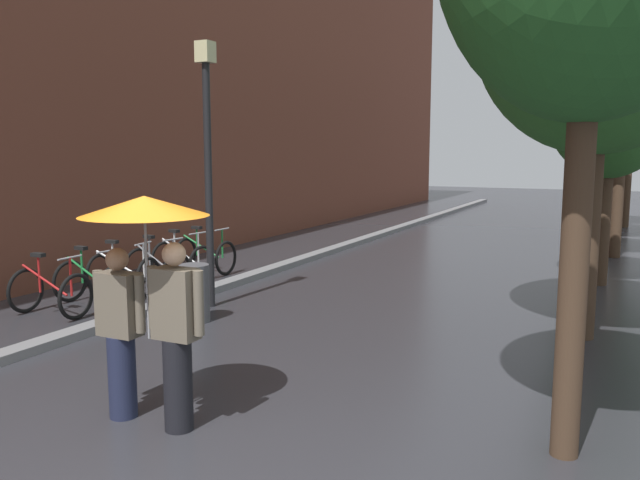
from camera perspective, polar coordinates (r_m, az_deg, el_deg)
ground_plane at (r=5.65m, az=-15.98°, el=-18.70°), size 80.00×80.00×0.00m
building_facade at (r=19.50m, az=-18.93°, el=17.71°), size 8.00×36.00×11.88m
kerb_strip at (r=15.42m, az=0.27°, el=-1.14°), size 0.30×36.00×0.12m
street_tree_1 at (r=9.24m, az=23.62°, el=17.28°), size 3.14×3.14×5.80m
street_tree_2 at (r=12.97m, az=24.39°, el=11.52°), size 2.32×2.32×4.98m
street_tree_3 at (r=16.50m, az=25.34°, el=11.08°), size 2.31×2.31×4.83m
street_tree_4 at (r=20.04m, az=25.09°, el=10.52°), size 2.86×2.86×5.26m
street_tree_5 at (r=23.19m, az=25.95°, el=11.15°), size 2.39×2.39×5.47m
parked_bicycle_0 at (r=10.59m, az=-22.79°, el=-4.25°), size 1.11×0.75×0.96m
parked_bicycle_1 at (r=11.06m, az=-19.61°, el=-3.59°), size 1.12×0.77×0.96m
parked_bicycle_2 at (r=11.67m, az=-17.04°, el=-2.88°), size 1.16×0.83×0.96m
parked_bicycle_3 at (r=12.12m, az=-14.20°, el=-2.38°), size 1.17×0.85×0.96m
parked_bicycle_4 at (r=12.87m, az=-12.09°, el=-1.72°), size 1.16×0.82×0.96m
parked_bicycle_5 at (r=13.36m, az=-10.13°, el=-1.31°), size 1.09×0.72×0.96m
couple_under_umbrella at (r=5.99m, az=-15.11°, el=-2.84°), size 1.24×1.15×2.10m
street_lamp_post at (r=10.30m, az=-9.91°, el=7.48°), size 0.24×0.24×4.15m
litter_bin at (r=9.63m, az=-11.05°, el=-4.65°), size 0.44×0.44×0.85m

